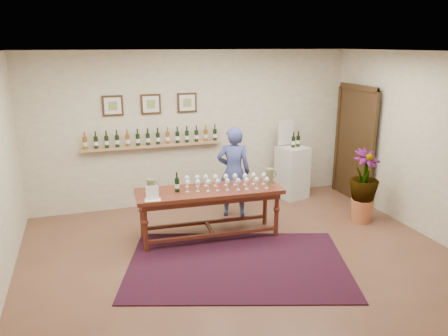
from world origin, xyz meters
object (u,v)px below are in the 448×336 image
object	(u,v)px
tasting_table	(209,197)
person	(234,172)
potted_plant	(364,186)
display_pedestal	(292,172)

from	to	relation	value
tasting_table	person	size ratio (longest dim) A/B	1.42
tasting_table	person	distance (m)	0.99
tasting_table	potted_plant	bearing A→B (deg)	-1.71
tasting_table	potted_plant	distance (m)	2.61
display_pedestal	person	xyz separation A→B (m)	(-1.40, -0.55, 0.29)
display_pedestal	potted_plant	size ratio (longest dim) A/B	0.93
person	potted_plant	bearing A→B (deg)	173.31
display_pedestal	tasting_table	bearing A→B (deg)	-147.83
display_pedestal	person	world-z (taller)	person
tasting_table	potted_plant	size ratio (longest dim) A/B	2.08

